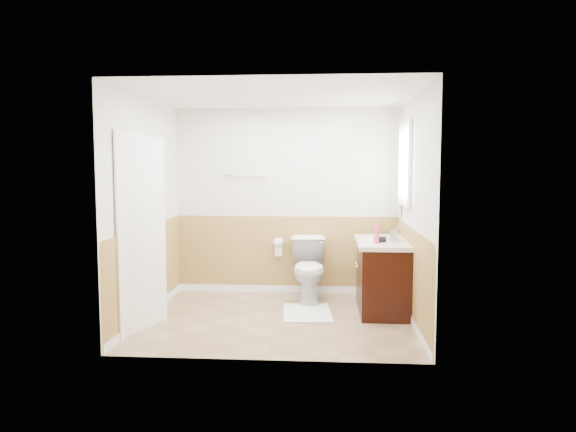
# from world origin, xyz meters

# --- Properties ---
(floor) EXTENTS (3.00, 3.00, 0.00)m
(floor) POSITION_xyz_m (0.00, 0.00, 0.00)
(floor) COLOR #8C7051
(floor) RESTS_ON ground
(ceiling) EXTENTS (3.00, 3.00, 0.00)m
(ceiling) POSITION_xyz_m (0.00, 0.00, 2.50)
(ceiling) COLOR white
(ceiling) RESTS_ON floor
(wall_back) EXTENTS (3.00, 0.00, 3.00)m
(wall_back) POSITION_xyz_m (0.00, 1.30, 1.25)
(wall_back) COLOR silver
(wall_back) RESTS_ON floor
(wall_front) EXTENTS (3.00, 0.00, 3.00)m
(wall_front) POSITION_xyz_m (0.00, -1.30, 1.25)
(wall_front) COLOR silver
(wall_front) RESTS_ON floor
(wall_left) EXTENTS (0.00, 3.00, 3.00)m
(wall_left) POSITION_xyz_m (-1.50, 0.00, 1.25)
(wall_left) COLOR silver
(wall_left) RESTS_ON floor
(wall_right) EXTENTS (0.00, 3.00, 3.00)m
(wall_right) POSITION_xyz_m (1.50, 0.00, 1.25)
(wall_right) COLOR silver
(wall_right) RESTS_ON floor
(wainscot_back) EXTENTS (3.00, 0.00, 3.00)m
(wainscot_back) POSITION_xyz_m (0.00, 1.29, 0.50)
(wainscot_back) COLOR #A38041
(wainscot_back) RESTS_ON floor
(wainscot_front) EXTENTS (3.00, 0.00, 3.00)m
(wainscot_front) POSITION_xyz_m (0.00, -1.29, 0.50)
(wainscot_front) COLOR #A38041
(wainscot_front) RESTS_ON floor
(wainscot_left) EXTENTS (0.00, 2.60, 2.60)m
(wainscot_left) POSITION_xyz_m (-1.49, 0.00, 0.50)
(wainscot_left) COLOR #A38041
(wainscot_left) RESTS_ON floor
(wainscot_right) EXTENTS (0.00, 2.60, 2.60)m
(wainscot_right) POSITION_xyz_m (1.49, 0.00, 0.50)
(wainscot_right) COLOR #A38041
(wainscot_right) RESTS_ON floor
(toilet) EXTENTS (0.52, 0.83, 0.81)m
(toilet) POSITION_xyz_m (0.33, 0.86, 0.41)
(toilet) COLOR white
(toilet) RESTS_ON floor
(bath_mat) EXTENTS (0.62, 0.84, 0.02)m
(bath_mat) POSITION_xyz_m (0.33, 0.24, 0.01)
(bath_mat) COLOR white
(bath_mat) RESTS_ON floor
(vanity_cabinet) EXTENTS (0.55, 1.10, 0.80)m
(vanity_cabinet) POSITION_xyz_m (1.21, 0.44, 0.40)
(vanity_cabinet) COLOR black
(vanity_cabinet) RESTS_ON floor
(vanity_knob_left) EXTENTS (0.03, 0.03, 0.03)m
(vanity_knob_left) POSITION_xyz_m (0.91, 0.34, 0.55)
(vanity_knob_left) COLOR silver
(vanity_knob_left) RESTS_ON vanity_cabinet
(vanity_knob_right) EXTENTS (0.03, 0.03, 0.03)m
(vanity_knob_right) POSITION_xyz_m (0.91, 0.54, 0.55)
(vanity_knob_right) COLOR silver
(vanity_knob_right) RESTS_ON vanity_cabinet
(countertop) EXTENTS (0.60, 1.15, 0.05)m
(countertop) POSITION_xyz_m (1.20, 0.44, 0.83)
(countertop) COLOR silver
(countertop) RESTS_ON vanity_cabinet
(sink_basin) EXTENTS (0.36, 0.36, 0.02)m
(sink_basin) POSITION_xyz_m (1.21, 0.59, 0.86)
(sink_basin) COLOR white
(sink_basin) RESTS_ON countertop
(faucet) EXTENTS (0.02, 0.02, 0.14)m
(faucet) POSITION_xyz_m (1.39, 0.59, 0.92)
(faucet) COLOR silver
(faucet) RESTS_ON countertop
(lotion_bottle) EXTENTS (0.05, 0.05, 0.22)m
(lotion_bottle) POSITION_xyz_m (1.11, 0.14, 0.96)
(lotion_bottle) COLOR #E63B58
(lotion_bottle) RESTS_ON countertop
(soap_dispenser) EXTENTS (0.09, 0.09, 0.17)m
(soap_dispenser) POSITION_xyz_m (1.33, 0.38, 0.94)
(soap_dispenser) COLOR gray
(soap_dispenser) RESTS_ON countertop
(hair_dryer_body) EXTENTS (0.14, 0.07, 0.07)m
(hair_dryer_body) POSITION_xyz_m (1.16, 0.28, 0.89)
(hair_dryer_body) COLOR black
(hair_dryer_body) RESTS_ON countertop
(hair_dryer_handle) EXTENTS (0.03, 0.03, 0.07)m
(hair_dryer_handle) POSITION_xyz_m (1.13, 0.31, 0.86)
(hair_dryer_handle) COLOR black
(hair_dryer_handle) RESTS_ON countertop
(mirror_panel) EXTENTS (0.02, 0.35, 0.90)m
(mirror_panel) POSITION_xyz_m (1.48, 1.10, 1.55)
(mirror_panel) COLOR silver
(mirror_panel) RESTS_ON wall_right
(window_frame) EXTENTS (0.04, 0.80, 1.00)m
(window_frame) POSITION_xyz_m (1.47, 0.59, 1.75)
(window_frame) COLOR white
(window_frame) RESTS_ON wall_right
(window_glass) EXTENTS (0.01, 0.70, 0.90)m
(window_glass) POSITION_xyz_m (1.49, 0.59, 1.75)
(window_glass) COLOR white
(window_glass) RESTS_ON wall_right
(door) EXTENTS (0.29, 0.78, 2.04)m
(door) POSITION_xyz_m (-1.40, -0.45, 1.02)
(door) COLOR white
(door) RESTS_ON wall_left
(door_frame) EXTENTS (0.02, 0.92, 2.10)m
(door_frame) POSITION_xyz_m (-1.48, -0.45, 1.03)
(door_frame) COLOR white
(door_frame) RESTS_ON wall_left
(door_knob) EXTENTS (0.06, 0.06, 0.06)m
(door_knob) POSITION_xyz_m (-1.34, -0.12, 0.95)
(door_knob) COLOR silver
(door_knob) RESTS_ON door
(towel_bar) EXTENTS (0.62, 0.02, 0.02)m
(towel_bar) POSITION_xyz_m (-0.55, 1.25, 1.60)
(towel_bar) COLOR silver
(towel_bar) RESTS_ON wall_back
(tp_holder_bar) EXTENTS (0.14, 0.02, 0.02)m
(tp_holder_bar) POSITION_xyz_m (-0.10, 1.23, 0.70)
(tp_holder_bar) COLOR silver
(tp_holder_bar) RESTS_ON wall_back
(tp_roll) EXTENTS (0.10, 0.11, 0.11)m
(tp_roll) POSITION_xyz_m (-0.10, 1.23, 0.70)
(tp_roll) COLOR white
(tp_roll) RESTS_ON tp_holder_bar
(tp_sheet) EXTENTS (0.10, 0.01, 0.16)m
(tp_sheet) POSITION_xyz_m (-0.10, 1.23, 0.59)
(tp_sheet) COLOR white
(tp_sheet) RESTS_ON tp_roll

